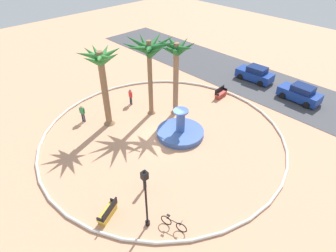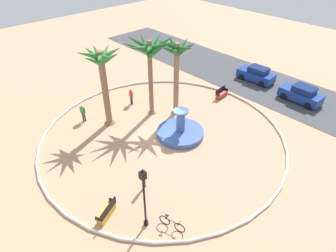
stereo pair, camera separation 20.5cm
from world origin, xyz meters
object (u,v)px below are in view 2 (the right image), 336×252
at_px(person_cyclist_photo, 131,96).
at_px(parked_car_leftmost, 256,74).
at_px(bicycle_red_frame, 172,224).
at_px(person_cyclist_helmet, 143,178).
at_px(palm_tree_by_curb, 176,61).
at_px(parked_car_second, 301,94).
at_px(lamppost, 144,195).
at_px(fountain, 180,132).
at_px(bench_east, 107,212).
at_px(bench_west, 221,94).
at_px(palm_tree_mid_plaza, 102,70).
at_px(palm_tree_near_fountain, 149,53).
at_px(person_pedestrian_stroll, 83,112).

distance_m(person_cyclist_photo, parked_car_leftmost, 14.21).
distance_m(bicycle_red_frame, person_cyclist_helmet, 3.64).
xyz_separation_m(palm_tree_by_curb, parked_car_second, (6.89, 10.43, -4.33)).
relative_size(lamppost, bicycle_red_frame, 2.65).
distance_m(fountain, person_cyclist_helmet, 6.45).
height_order(bench_east, parked_car_leftmost, parked_car_leftmost).
relative_size(bench_west, parked_car_second, 0.41).
relative_size(person_cyclist_helmet, parked_car_second, 0.42).
bearing_deg(palm_tree_mid_plaza, person_cyclist_photo, 110.67).
bearing_deg(parked_car_leftmost, bicycle_red_frame, -69.70).
relative_size(fountain, bicycle_red_frame, 2.35).
height_order(bench_east, person_cyclist_helmet, person_cyclist_helmet).
bearing_deg(bench_east, parked_car_leftmost, 100.46).
height_order(palm_tree_near_fountain, person_cyclist_photo, palm_tree_near_fountain).
distance_m(palm_tree_by_curb, person_pedestrian_stroll, 9.28).
distance_m(bench_west, parked_car_leftmost, 5.71).
xyz_separation_m(bench_west, parked_car_leftmost, (0.29, 5.69, 0.43)).
distance_m(person_cyclist_helmet, person_cyclist_photo, 11.07).
bearing_deg(bicycle_red_frame, palm_tree_by_curb, 134.73).
distance_m(lamppost, person_cyclist_helmet, 3.31).
relative_size(lamppost, person_cyclist_helmet, 2.59).
bearing_deg(palm_tree_by_curb, person_cyclist_helmet, -56.95).
height_order(palm_tree_mid_plaza, parked_car_second, palm_tree_mid_plaza).
distance_m(fountain, bicycle_red_frame, 8.99).
bearing_deg(fountain, bench_east, -73.14).
xyz_separation_m(palm_tree_mid_plaza, person_pedestrian_stroll, (-1.83, -1.45, -4.16)).
relative_size(fountain, person_cyclist_photo, 2.44).
bearing_deg(bench_west, person_cyclist_helmet, -72.84).
distance_m(palm_tree_near_fountain, person_cyclist_helmet, 10.44).
distance_m(bench_east, person_cyclist_photo, 13.17).
relative_size(palm_tree_mid_plaza, person_cyclist_helmet, 4.03).
bearing_deg(person_cyclist_photo, fountain, -0.93).
bearing_deg(parked_car_second, parked_car_leftmost, 173.08).
distance_m(person_pedestrian_stroll, parked_car_leftmost, 18.97).
bearing_deg(person_cyclist_helmet, parked_car_leftmost, 101.42).
relative_size(palm_tree_mid_plaza, person_pedestrian_stroll, 4.11).
xyz_separation_m(bench_east, parked_car_leftmost, (-4.10, 22.23, 0.43)).
relative_size(palm_tree_by_curb, bench_east, 4.15).
distance_m(bench_east, parked_car_leftmost, 22.61).
relative_size(bicycle_red_frame, person_cyclist_helmet, 0.98).
bearing_deg(parked_car_leftmost, person_cyclist_photo, -112.40).
relative_size(bench_east, lamppost, 0.38).
height_order(lamppost, person_pedestrian_stroll, lamppost).
distance_m(palm_tree_near_fountain, palm_tree_mid_plaza, 4.06).
distance_m(palm_tree_by_curb, parked_car_second, 13.23).
bearing_deg(parked_car_second, palm_tree_mid_plaza, -121.22).
xyz_separation_m(palm_tree_by_curb, lamppost, (7.55, -9.79, -2.53)).
xyz_separation_m(fountain, parked_car_leftmost, (-1.38, 13.24, 0.44)).
distance_m(bench_east, lamppost, 3.33).
height_order(fountain, parked_car_second, fountain).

